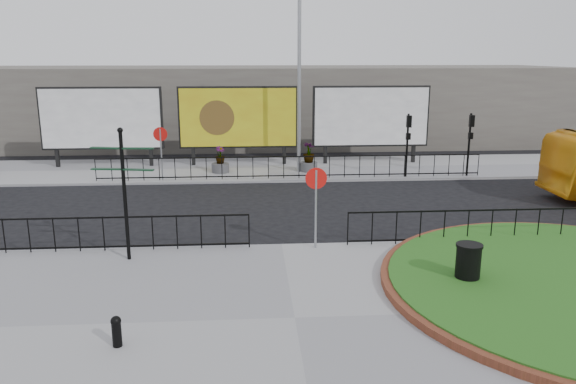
{
  "coord_description": "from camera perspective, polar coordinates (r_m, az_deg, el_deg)",
  "views": [
    {
      "loc": [
        -0.94,
        -16.42,
        5.83
      ],
      "look_at": [
        0.25,
        0.81,
        1.57
      ],
      "focal_mm": 35.0,
      "sensor_mm": 36.0,
      "label": 1
    }
  ],
  "objects": [
    {
      "name": "railing_far",
      "position": [
        26.3,
        0.34,
        2.54
      ],
      "size": [
        18.0,
        0.1,
        1.1
      ],
      "primitive_type": null,
      "color": "black",
      "rests_on": "pavement_far"
    },
    {
      "name": "planter_b",
      "position": [
        28.05,
        2.12,
        3.32
      ],
      "size": [
        0.86,
        0.86,
        1.46
      ],
      "color": "#4C4C4F",
      "rests_on": "pavement_far"
    },
    {
      "name": "billboard_right",
      "position": [
        30.26,
        8.42,
        7.57
      ],
      "size": [
        6.2,
        0.31,
        4.1
      ],
      "color": "black",
      "rests_on": "pavement_far"
    },
    {
      "name": "railing_near_right",
      "position": [
        18.49,
        19.99,
        -3.22
      ],
      "size": [
        9.0,
        0.1,
        1.1
      ],
      "primitive_type": null,
      "color": "black",
      "rests_on": "pavement_near"
    },
    {
      "name": "planter_a",
      "position": [
        27.95,
        -6.9,
        2.93
      ],
      "size": [
        0.86,
        0.86,
        1.3
      ],
      "color": "#4C4C4F",
      "rests_on": "pavement_far"
    },
    {
      "name": "ground",
      "position": [
        17.45,
        -0.65,
        -5.67
      ],
      "size": [
        90.0,
        90.0,
        0.0
      ],
      "primitive_type": "plane",
      "color": "black",
      "rests_on": "ground"
    },
    {
      "name": "lamp_post",
      "position": [
        27.54,
        1.16,
        11.76
      ],
      "size": [
        0.74,
        0.18,
        9.23
      ],
      "color": "gray",
      "rests_on": "pavement_far"
    },
    {
      "name": "speed_sign_far",
      "position": [
        26.43,
        -12.81,
        4.99
      ],
      "size": [
        0.64,
        0.07,
        2.47
      ],
      "color": "gray",
      "rests_on": "pavement_far"
    },
    {
      "name": "speed_sign_near",
      "position": [
        16.61,
        2.86,
        0.2
      ],
      "size": [
        0.64,
        0.07,
        2.47
      ],
      "color": "gray",
      "rests_on": "pavement_near"
    },
    {
      "name": "billboard_mid",
      "position": [
        29.57,
        -5.07,
        7.52
      ],
      "size": [
        6.2,
        0.31,
        4.1
      ],
      "color": "black",
      "rests_on": "pavement_far"
    },
    {
      "name": "fingerpost_sign",
      "position": [
        16.18,
        -16.35,
        1.05
      ],
      "size": [
        1.77,
        0.54,
        3.78
      ],
      "rotation": [
        0.0,
        0.0,
        -0.22
      ],
      "color": "black",
      "rests_on": "pavement_near"
    },
    {
      "name": "pavement_far",
      "position": [
        29.01,
        -2.03,
        2.37
      ],
      "size": [
        44.0,
        6.0,
        0.12
      ],
      "primitive_type": "cube",
      "color": "gray",
      "rests_on": "ground"
    },
    {
      "name": "signal_pole_b",
      "position": [
        28.04,
        18.02,
        5.53
      ],
      "size": [
        0.22,
        0.26,
        3.0
      ],
      "color": "black",
      "rests_on": "pavement_far"
    },
    {
      "name": "pavement_near",
      "position": [
        12.83,
        0.69,
        -12.88
      ],
      "size": [
        30.0,
        10.0,
        0.12
      ],
      "primitive_type": "cube",
      "color": "gray",
      "rests_on": "ground"
    },
    {
      "name": "building_backdrop",
      "position": [
        38.57,
        -2.59,
        8.88
      ],
      "size": [
        40.0,
        10.0,
        5.0
      ],
      "primitive_type": "cube",
      "color": "#656158",
      "rests_on": "ground"
    },
    {
      "name": "railing_near_left",
      "position": [
        17.66,
        -20.47,
        -4.04
      ],
      "size": [
        10.0,
        0.1,
        1.1
      ],
      "primitive_type": null,
      "color": "black",
      "rests_on": "pavement_near"
    },
    {
      "name": "bollard",
      "position": [
        12.02,
        -17.03,
        -13.24
      ],
      "size": [
        0.21,
        0.21,
        0.65
      ],
      "color": "black",
      "rests_on": "pavement_near"
    },
    {
      "name": "billboard_left",
      "position": [
        30.52,
        -18.43,
        7.07
      ],
      "size": [
        6.2,
        0.31,
        4.1
      ],
      "color": "black",
      "rests_on": "pavement_far"
    },
    {
      "name": "litter_bin",
      "position": [
        14.93,
        17.82,
        -7.04
      ],
      "size": [
        0.66,
        0.66,
        1.1
      ],
      "color": "black",
      "rests_on": "pavement_near"
    },
    {
      "name": "signal_pole_a",
      "position": [
        27.07,
        12.09,
        5.62
      ],
      "size": [
        0.22,
        0.26,
        3.0
      ],
      "color": "black",
      "rests_on": "pavement_far"
    }
  ]
}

